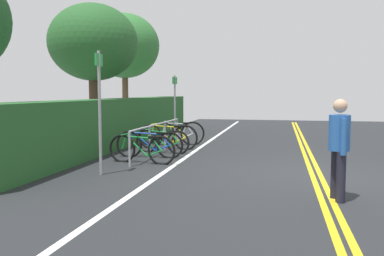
% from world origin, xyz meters
% --- Properties ---
extents(ground_plane, '(32.56, 11.33, 0.05)m').
position_xyz_m(ground_plane, '(0.00, 0.00, -0.03)').
color(ground_plane, '#232628').
extents(centre_line_yellow_inner, '(29.30, 0.10, 0.00)m').
position_xyz_m(centre_line_yellow_inner, '(0.00, -0.08, 0.00)').
color(centre_line_yellow_inner, gold).
rests_on(centre_line_yellow_inner, ground_plane).
extents(centre_line_yellow_outer, '(29.30, 0.10, 0.00)m').
position_xyz_m(centre_line_yellow_outer, '(0.00, 0.08, 0.00)').
color(centre_line_yellow_outer, gold).
rests_on(centre_line_yellow_outer, ground_plane).
extents(bike_lane_stripe_white, '(29.30, 0.12, 0.00)m').
position_xyz_m(bike_lane_stripe_white, '(0.00, 3.08, 0.00)').
color(bike_lane_stripe_white, white).
rests_on(bike_lane_stripe_white, ground_plane).
extents(bike_rack, '(4.36, 0.05, 0.81)m').
position_xyz_m(bike_rack, '(2.18, 4.02, 0.60)').
color(bike_rack, '#9EA0A5').
rests_on(bike_rack, ground_plane).
extents(bicycle_0, '(0.46, 1.71, 0.72)m').
position_xyz_m(bicycle_0, '(0.51, 3.90, 0.33)').
color(bicycle_0, black).
rests_on(bicycle_0, ground_plane).
extents(bicycle_1, '(0.46, 1.78, 0.72)m').
position_xyz_m(bicycle_1, '(1.37, 3.99, 0.34)').
color(bicycle_1, black).
rests_on(bicycle_1, ground_plane).
extents(bicycle_2, '(0.46, 1.61, 0.69)m').
position_xyz_m(bicycle_2, '(2.19, 3.89, 0.32)').
color(bicycle_2, black).
rests_on(bicycle_2, ground_plane).
extents(bicycle_3, '(0.46, 1.84, 0.77)m').
position_xyz_m(bicycle_3, '(2.99, 3.96, 0.36)').
color(bicycle_3, black).
rests_on(bicycle_3, ground_plane).
extents(bicycle_4, '(0.65, 1.65, 0.79)m').
position_xyz_m(bicycle_4, '(3.91, 3.90, 0.37)').
color(bicycle_4, black).
rests_on(bicycle_4, ground_plane).
extents(pedestrian, '(0.48, 0.32, 1.57)m').
position_xyz_m(pedestrian, '(-2.00, -0.16, 0.89)').
color(pedestrian, '#1E1E2D').
rests_on(pedestrian, ground_plane).
extents(sign_post_near, '(0.36, 0.06, 2.49)m').
position_xyz_m(sign_post_near, '(-0.95, 4.27, 1.48)').
color(sign_post_near, gray).
rests_on(sign_post_near, ground_plane).
extents(sign_post_far, '(0.36, 0.08, 2.24)m').
position_xyz_m(sign_post_far, '(5.05, 4.28, 1.35)').
color(sign_post_far, gray).
rests_on(sign_post_far, ground_plane).
extents(hedge_backdrop, '(13.31, 0.90, 1.47)m').
position_xyz_m(hedge_backdrop, '(3.68, 5.69, 0.73)').
color(hedge_backdrop, '#235626').
rests_on(hedge_backdrop, ground_plane).
extents(tree_mid, '(2.80, 2.80, 4.43)m').
position_xyz_m(tree_mid, '(3.57, 6.54, 3.20)').
color(tree_mid, '#473323').
rests_on(tree_mid, ground_plane).
extents(tree_far_right, '(3.08, 3.08, 5.13)m').
position_xyz_m(tree_far_right, '(8.79, 7.55, 3.69)').
color(tree_far_right, brown).
rests_on(tree_far_right, ground_plane).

